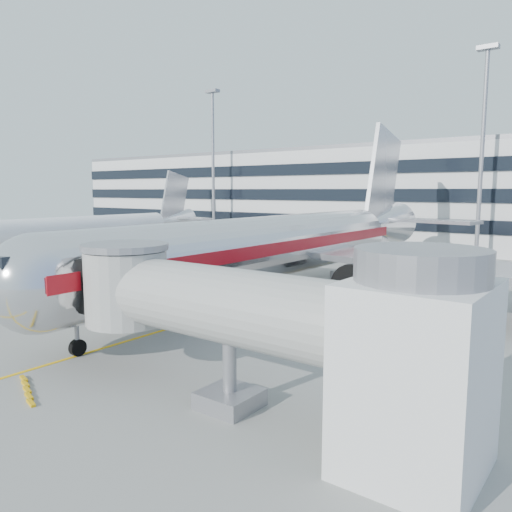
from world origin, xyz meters
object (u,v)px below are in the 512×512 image
Objects in this scene: main_jet at (285,244)px; cargo_container_front at (47,300)px; cargo_container_right at (115,280)px; baggage_tug at (35,288)px; belt_loader at (137,309)px; ramp_worker at (22,305)px.

cargo_container_front is (-10.51, -15.26, -3.44)m from main_jet.
main_jet reaches higher than cargo_container_right.
belt_loader is at bearing 6.93° from baggage_tug.
ramp_worker is (3.39, -10.36, 0.18)m from cargo_container_right.
cargo_container_right is at bearing 77.78° from baggage_tug.
main_jet is 12.14× the size of belt_loader.
main_jet is 20.52m from baggage_tug.
ramp_worker is at bearing -71.89° from cargo_container_right.
belt_loader is 2.25× the size of cargo_container_front.
cargo_container_front is at bearing -70.51° from cargo_container_right.
main_jet is 15.87× the size of baggage_tug.
cargo_container_front is (2.92, -8.25, 0.05)m from cargo_container_right.
baggage_tug reaches higher than cargo_container_front.
main_jet is at bearing 55.46° from cargo_container_front.
cargo_container_right is at bearing 150.22° from belt_loader.
baggage_tug is at bearing 160.73° from cargo_container_front.
main_jet is at bearing 14.10° from ramp_worker.
cargo_container_right is 0.80× the size of cargo_container_front.
baggage_tug is 4.63m from cargo_container_front.
cargo_container_right is (-9.43, 5.40, 0.19)m from belt_loader.
baggage_tug reaches higher than cargo_container_right.
cargo_container_front is at bearing -19.27° from baggage_tug.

